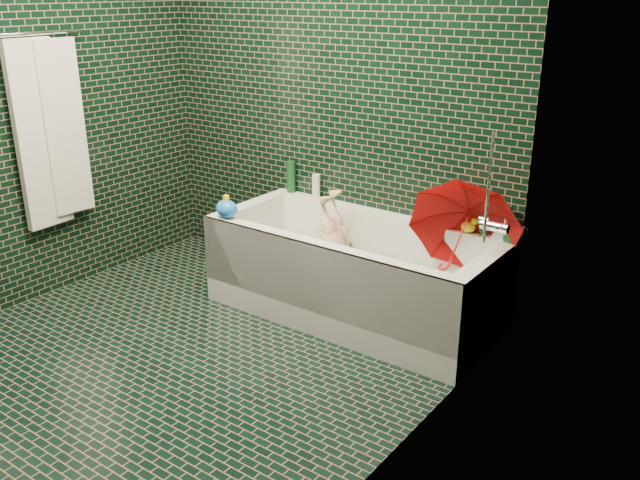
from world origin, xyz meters
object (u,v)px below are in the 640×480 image
Objects in this scene: bathtub at (352,282)px; child at (340,258)px; rubber_duck at (469,226)px; bath_toy at (227,208)px; umbrella at (460,238)px.

bathtub is 2.11× the size of child.
child is 0.80m from rubber_duck.
bathtub is 11.70× the size of bath_toy.
bathtub is at bearing 56.82° from child.
bathtub is 14.73× the size of rubber_duck.
child is 5.54× the size of bath_toy.
umbrella reaches higher than bath_toy.
rubber_duck is at bearing 100.19° from umbrella.
rubber_duck is at bearing 22.49° from bath_toy.
bath_toy reaches higher than child.
bathtub is 0.87m from bath_toy.
bathtub is at bearing -171.77° from umbrella.
bath_toy is (-1.28, -0.62, 0.02)m from rubber_duck.
rubber_duck is (0.70, 0.26, 0.28)m from child.
child is 0.74m from bath_toy.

